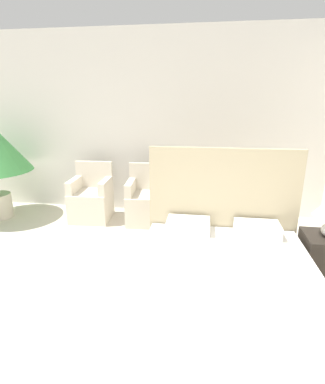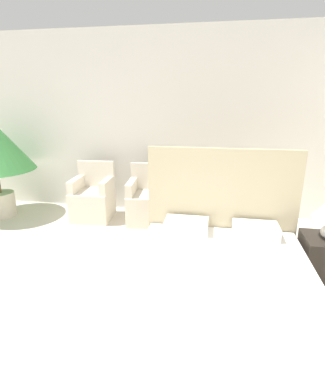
{
  "view_description": "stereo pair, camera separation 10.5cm",
  "coord_description": "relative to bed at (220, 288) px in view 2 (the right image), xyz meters",
  "views": [
    {
      "loc": [
        1.07,
        -1.06,
        1.85
      ],
      "look_at": [
        0.52,
        2.73,
        0.66
      ],
      "focal_mm": 28.0,
      "sensor_mm": 36.0,
      "label": 1
    },
    {
      "loc": [
        1.17,
        -1.05,
        1.85
      ],
      "look_at": [
        0.52,
        2.73,
        0.66
      ],
      "focal_mm": 28.0,
      "sensor_mm": 36.0,
      "label": 2
    }
  ],
  "objects": [
    {
      "name": "wall_back",
      "position": [
        -1.28,
        2.54,
        1.19
      ],
      "size": [
        10.0,
        0.06,
        2.9
      ],
      "color": "silver",
      "rests_on": "ground_plane"
    },
    {
      "name": "bed",
      "position": [
        0.0,
        0.0,
        0.0
      ],
      "size": [
        1.67,
        2.13,
        1.35
      ],
      "color": "brown",
      "rests_on": "ground_plane"
    },
    {
      "name": "armchair_near_window_right",
      "position": [
        -1.08,
        1.96,
        0.04
      ],
      "size": [
        0.64,
        0.62,
        0.89
      ],
      "rotation": [
        0.0,
        0.0,
        0.08
      ],
      "color": "beige",
      "rests_on": "ground_plane"
    },
    {
      "name": "nightstand",
      "position": [
        1.06,
        0.72,
        -0.02
      ],
      "size": [
        0.41,
        0.45,
        0.49
      ],
      "color": "black",
      "rests_on": "ground_plane"
    },
    {
      "name": "armchair_near_window_left",
      "position": [
        -1.98,
        1.96,
        0.04
      ],
      "size": [
        0.63,
        0.61,
        0.89
      ],
      "rotation": [
        0.0,
        0.0,
        0.06
      ],
      "color": "beige",
      "rests_on": "ground_plane"
    }
  ]
}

